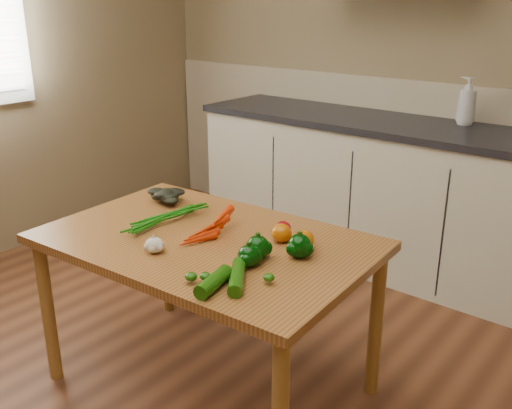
{
  "coord_description": "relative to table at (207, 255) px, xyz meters",
  "views": [
    {
      "loc": [
        1.45,
        -0.86,
        1.57
      ],
      "look_at": [
        0.05,
        0.86,
        0.77
      ],
      "focal_mm": 40.0,
      "sensor_mm": 36.0,
      "label": 1
    }
  ],
  "objects": [
    {
      "name": "zucchini_a",
      "position": [
        0.34,
        -0.21,
        0.1
      ],
      "size": [
        0.16,
        0.2,
        0.05
      ],
      "primitive_type": "cylinder",
      "rotation": [
        1.57,
        0.0,
        0.64
      ],
      "color": "#154807",
      "rests_on": "table"
    },
    {
      "name": "soap_bottle_a",
      "position": [
        0.36,
        1.74,
        0.42
      ],
      "size": [
        0.11,
        0.1,
        0.26
      ],
      "primitive_type": "imported",
      "rotation": [
        0.0,
        0.0,
        4.74
      ],
      "color": "silver",
      "rests_on": "counter_run"
    },
    {
      "name": "zucchini_b",
      "position": [
        0.31,
        -0.29,
        0.1
      ],
      "size": [
        0.09,
        0.18,
        0.05
      ],
      "primitive_type": "cylinder",
      "rotation": [
        1.57,
        0.0,
        0.23
      ],
      "color": "#154807",
      "rests_on": "table"
    },
    {
      "name": "pepper_b",
      "position": [
        0.39,
        0.08,
        0.12
      ],
      "size": [
        0.09,
        0.09,
        0.09
      ],
      "primitive_type": "sphere",
      "color": "#023004",
      "rests_on": "table"
    },
    {
      "name": "tomato_a",
      "position": [
        0.22,
        0.21,
        0.11
      ],
      "size": [
        0.07,
        0.07,
        0.06
      ],
      "primitive_type": "ellipsoid",
      "color": "#8E020A",
      "rests_on": "table"
    },
    {
      "name": "carrot_bunch",
      "position": [
        -0.07,
        0.02,
        0.11
      ],
      "size": [
        0.25,
        0.2,
        0.06
      ],
      "primitive_type": null,
      "rotation": [
        0.0,
        0.0,
        0.06
      ],
      "color": "red",
      "rests_on": "table"
    },
    {
      "name": "room",
      "position": [
        -0.0,
        -0.44,
        0.64
      ],
      "size": [
        4.04,
        5.04,
        2.64
      ],
      "color": "brown",
      "rests_on": "ground"
    },
    {
      "name": "pepper_a",
      "position": [
        0.28,
        -0.02,
        0.12
      ],
      "size": [
        0.09,
        0.09,
        0.09
      ],
      "primitive_type": "sphere",
      "color": "#023004",
      "rests_on": "table"
    },
    {
      "name": "pepper_c",
      "position": [
        0.29,
        -0.09,
        0.12
      ],
      "size": [
        0.08,
        0.08,
        0.08
      ],
      "primitive_type": "sphere",
      "color": "#023004",
      "rests_on": "table"
    },
    {
      "name": "garlic_bulb",
      "position": [
        -0.05,
        -0.22,
        0.11
      ],
      "size": [
        0.07,
        0.07,
        0.06
      ],
      "primitive_type": "ellipsoid",
      "color": "silver",
      "rests_on": "table"
    },
    {
      "name": "leafy_greens",
      "position": [
        -0.43,
        0.18,
        0.12
      ],
      "size": [
        0.18,
        0.16,
        0.09
      ],
      "primitive_type": null,
      "color": "black",
      "rests_on": "table"
    },
    {
      "name": "counter_run",
      "position": [
        0.21,
        1.58,
        -0.15
      ],
      "size": [
        2.84,
        0.64,
        1.14
      ],
      "color": "beige",
      "rests_on": "ground"
    },
    {
      "name": "table",
      "position": [
        0.0,
        0.0,
        0.0
      ],
      "size": [
        1.33,
        0.9,
        0.69
      ],
      "rotation": [
        0.0,
        0.0,
        0.06
      ],
      "color": "#9D602D",
      "rests_on": "ground"
    },
    {
      "name": "tomato_c",
      "position": [
        0.36,
        0.15,
        0.11
      ],
      "size": [
        0.08,
        0.08,
        0.07
      ],
      "primitive_type": "ellipsoid",
      "color": "#BC5804",
      "rests_on": "table"
    },
    {
      "name": "tomato_b",
      "position": [
        0.25,
        0.16,
        0.11
      ],
      "size": [
        0.08,
        0.08,
        0.07
      ],
      "primitive_type": "ellipsoid",
      "color": "#BC5804",
      "rests_on": "table"
    }
  ]
}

